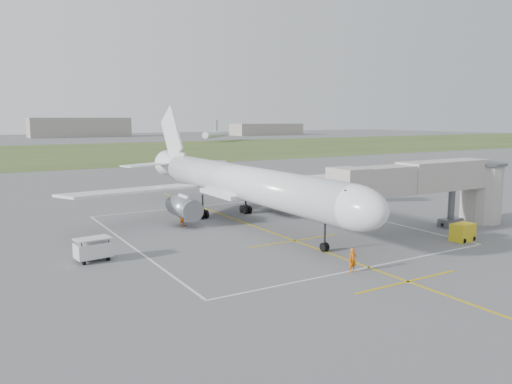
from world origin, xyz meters
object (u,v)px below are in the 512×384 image
airliner (240,183)px  baggage_cart (93,249)px  ramp_worker_wing (182,219)px  ramp_worker_nose (353,260)px  jet_bridge (438,185)px  gpu_unit (463,232)px

airliner → baggage_cart: 20.02m
baggage_cart → ramp_worker_wing: 14.41m
airliner → ramp_worker_nose: 21.38m
airliner → ramp_worker_wing: bearing=172.1°
airliner → baggage_cart: (-18.09, -7.86, -3.41)m
jet_bridge → gpu_unit: 6.46m
gpu_unit → baggage_cart: size_ratio=0.80×
airliner → jet_bridge: size_ratio=2.00×
baggage_cart → ramp_worker_nose: 20.85m
jet_bridge → ramp_worker_nose: 19.26m
baggage_cart → ramp_worker_nose: baggage_cart is taller
gpu_unit → baggage_cart: 33.67m
jet_bridge → gpu_unit: bearing=-113.3°
airliner → jet_bridge: 21.22m
jet_bridge → gpu_unit: jet_bridge is taller
gpu_unit → ramp_worker_nose: 15.73m
airliner → jet_bridge: airliner is taller
airliner → jet_bridge: (15.72, -14.25, 0.35)m
baggage_cart → ramp_worker_nose: (16.18, -13.15, -0.07)m
ramp_worker_wing → airliner: bearing=-143.5°
airliner → gpu_unit: airliner is taller
airliner → gpu_unit: 23.67m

